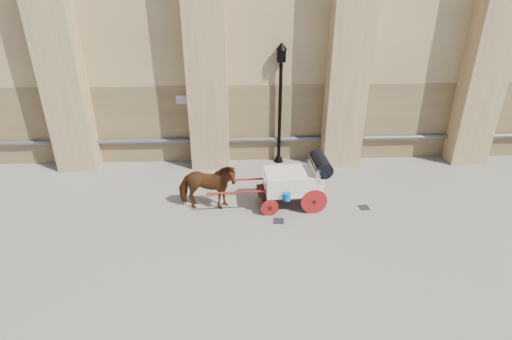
{
  "coord_description": "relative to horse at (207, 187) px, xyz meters",
  "views": [
    {
      "loc": [
        0.15,
        -10.54,
        6.6
      ],
      "look_at": [
        0.6,
        0.37,
        1.3
      ],
      "focal_mm": 28.0,
      "sensor_mm": 36.0,
      "label": 1
    }
  ],
  "objects": [
    {
      "name": "street_lamp",
      "position": [
        2.54,
        3.48,
        1.66
      ],
      "size": [
        0.43,
        0.43,
        4.55
      ],
      "color": "black",
      "rests_on": "ground"
    },
    {
      "name": "carriage",
      "position": [
        2.78,
        0.14,
        0.12
      ],
      "size": [
        3.84,
        1.41,
        1.66
      ],
      "rotation": [
        0.0,
        0.0,
        0.05
      ],
      "color": "black",
      "rests_on": "ground"
    },
    {
      "name": "drain_grate_near",
      "position": [
        2.15,
        -0.81,
        -0.77
      ],
      "size": [
        0.36,
        0.36,
        0.01
      ],
      "primitive_type": "cube",
      "rotation": [
        0.0,
        0.0,
        -0.12
      ],
      "color": "black",
      "rests_on": "ground"
    },
    {
      "name": "drain_grate_far",
      "position": [
        4.93,
        -0.14,
        -0.77
      ],
      "size": [
        0.35,
        0.35,
        0.01
      ],
      "primitive_type": "cube",
      "rotation": [
        0.0,
        0.0,
        0.11
      ],
      "color": "black",
      "rests_on": "ground"
    },
    {
      "name": "ground",
      "position": [
        0.91,
        -0.31,
        -0.78
      ],
      "size": [
        90.0,
        90.0,
        0.0
      ],
      "primitive_type": "plane",
      "color": "#6D685C",
      "rests_on": "ground"
    },
    {
      "name": "horse",
      "position": [
        0.0,
        0.0,
        0.0
      ],
      "size": [
        1.88,
        0.94,
        1.55
      ],
      "primitive_type": "imported",
      "rotation": [
        0.0,
        0.0,
        1.52
      ],
      "color": "#572C12",
      "rests_on": "ground"
    }
  ]
}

